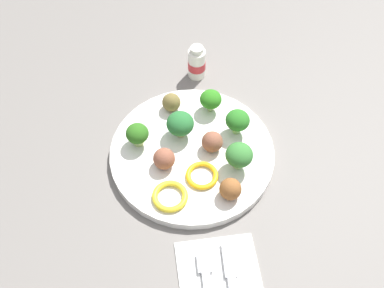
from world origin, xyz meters
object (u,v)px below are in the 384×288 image
at_px(broccoli_floret_mid_right, 238,121).
at_px(broccoli_floret_far_rim, 239,155).
at_px(meatball_far_rim, 212,140).
at_px(meatball_back_right, 230,189).
at_px(broccoli_floret_front_left, 180,124).
at_px(yogurt_bottle, 197,63).
at_px(pepper_ring_back_left, 202,175).
at_px(knife, 232,284).
at_px(broccoli_floret_near_rim, 137,134).
at_px(broccoli_floret_front_right, 211,100).
at_px(fork, 208,287).
at_px(meatball_mid_left, 171,102).
at_px(pepper_ring_back_right, 170,196).
at_px(plate, 192,154).
at_px(meatball_front_right, 164,159).

height_order(broccoli_floret_mid_right, broccoli_floret_far_rim, broccoli_floret_far_rim).
relative_size(meatball_far_rim, meatball_back_right, 1.01).
bearing_deg(broccoli_floret_front_left, yogurt_bottle, -20.78).
distance_m(pepper_ring_back_left, knife, 0.18).
relative_size(broccoli_floret_near_rim, broccoli_floret_mid_right, 0.90).
bearing_deg(meatball_far_rim, broccoli_floret_front_right, -10.27).
bearing_deg(fork, knife, -93.45).
height_order(pepper_ring_back_left, knife, pepper_ring_back_left).
distance_m(broccoli_floret_front_right, fork, 0.33).
bearing_deg(broccoli_floret_near_rim, yogurt_bottle, -40.02).
height_order(meatball_mid_left, yogurt_bottle, yogurt_bottle).
bearing_deg(knife, fork, 86.55).
distance_m(broccoli_floret_far_rim, meatball_mid_left, 0.17).
relative_size(broccoli_floret_near_rim, yogurt_bottle, 0.61).
xyz_separation_m(broccoli_floret_front_right, meatball_far_rim, (-0.08, 0.01, -0.01)).
relative_size(broccoli_floret_mid_right, broccoli_floret_front_right, 1.11).
relative_size(pepper_ring_back_left, pepper_ring_back_right, 0.93).
bearing_deg(plate, meatball_front_right, 111.39).
xyz_separation_m(fork, yogurt_bottle, (0.42, -0.06, 0.02)).
relative_size(broccoli_floret_far_rim, fork, 0.43).
bearing_deg(knife, plate, 3.86).
bearing_deg(plate, yogurt_bottle, -13.04).
bearing_deg(broccoli_floret_near_rim, meatball_front_right, -144.50).
relative_size(broccoli_floret_front_left, meatball_back_right, 1.37).
bearing_deg(broccoli_floret_near_rim, meatball_back_right, -134.22).
distance_m(fork, yogurt_bottle, 0.43).
relative_size(broccoli_floret_mid_right, fork, 0.39).
distance_m(fork, knife, 0.04).
relative_size(broccoli_floret_near_rim, pepper_ring_back_right, 0.75).
xyz_separation_m(meatball_far_rim, pepper_ring_back_left, (-0.06, 0.03, -0.01)).
distance_m(plate, pepper_ring_back_right, 0.10).
height_order(meatball_front_right, meatball_back_right, same).
bearing_deg(pepper_ring_back_right, meatball_far_rim, -44.29).
bearing_deg(meatball_far_rim, pepper_ring_back_right, 135.71).
distance_m(meatball_back_right, fork, 0.16).
distance_m(broccoli_floret_near_rim, fork, 0.28).
relative_size(plate, broccoli_floret_front_left, 5.75).
height_order(broccoli_floret_far_rim, meatball_far_rim, broccoli_floret_far_rim).
bearing_deg(fork, meatball_front_right, 7.94).
bearing_deg(broccoli_floret_front_left, plate, -161.00).
bearing_deg(plate, knife, -176.14).
xyz_separation_m(meatball_far_rim, yogurt_bottle, (0.18, -0.01, -0.00)).
relative_size(meatball_back_right, pepper_ring_back_right, 0.62).
bearing_deg(pepper_ring_back_right, plate, -31.31).
relative_size(pepper_ring_back_left, fork, 0.44).
bearing_deg(broccoli_floret_near_rim, plate, -110.45).
relative_size(plate, broccoli_floret_near_rim, 6.49).
bearing_deg(fork, pepper_ring_back_right, 11.47).
distance_m(broccoli_floret_near_rim, yogurt_bottle, 0.20).
height_order(broccoli_floret_near_rim, meatball_back_right, broccoli_floret_near_rim).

